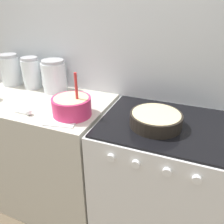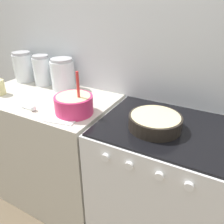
# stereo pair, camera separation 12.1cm
# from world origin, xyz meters

# --- Properties ---
(wall_back) EXTENTS (4.98, 0.05, 2.40)m
(wall_back) POSITION_xyz_m (0.00, 0.61, 1.20)
(wall_back) COLOR silver
(wall_back) RESTS_ON ground_plane
(countertop_cabinet) EXTENTS (0.99, 0.59, 0.93)m
(countertop_cabinet) POSITION_xyz_m (-0.50, 0.29, 0.47)
(countertop_cabinet) COLOR beige
(countertop_cabinet) RESTS_ON ground_plane
(stove) EXTENTS (0.72, 0.60, 0.93)m
(stove) POSITION_xyz_m (0.37, 0.29, 0.47)
(stove) COLOR silver
(stove) RESTS_ON ground_plane
(mixing_bowl) EXTENTS (0.23, 0.23, 0.26)m
(mixing_bowl) POSITION_xyz_m (-0.15, 0.18, 1.00)
(mixing_bowl) COLOR #E0336B
(mixing_bowl) RESTS_ON countertop_cabinet
(baking_pan) EXTENTS (0.28, 0.28, 0.07)m
(baking_pan) POSITION_xyz_m (0.33, 0.24, 0.97)
(baking_pan) COLOR black
(baking_pan) RESTS_ON stove
(storage_jar_left) EXTENTS (0.15, 0.15, 0.24)m
(storage_jar_left) POSITION_xyz_m (-0.87, 0.48, 1.04)
(storage_jar_left) COLOR silver
(storage_jar_left) RESTS_ON countertop_cabinet
(storage_jar_middle) EXTENTS (0.13, 0.13, 0.23)m
(storage_jar_middle) POSITION_xyz_m (-0.67, 0.48, 1.03)
(storage_jar_middle) COLOR silver
(storage_jar_middle) RESTS_ON countertop_cabinet
(storage_jar_right) EXTENTS (0.18, 0.18, 0.23)m
(storage_jar_right) POSITION_xyz_m (-0.46, 0.48, 1.03)
(storage_jar_right) COLOR silver
(storage_jar_right) RESTS_ON countertop_cabinet
(recipe_page) EXTENTS (0.22, 0.28, 0.01)m
(recipe_page) POSITION_xyz_m (-0.17, 0.16, 0.94)
(recipe_page) COLOR white
(recipe_page) RESTS_ON countertop_cabinet
(measuring_spoon) EXTENTS (0.12, 0.04, 0.04)m
(measuring_spoon) POSITION_xyz_m (-0.39, 0.09, 0.95)
(measuring_spoon) COLOR white
(measuring_spoon) RESTS_ON countertop_cabinet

